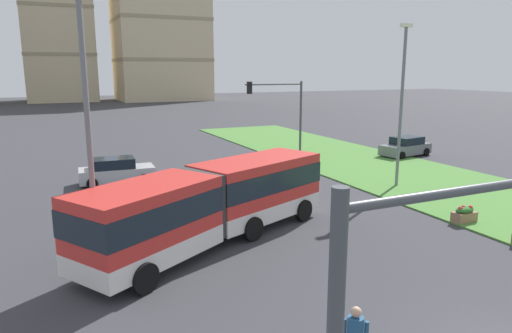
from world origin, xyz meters
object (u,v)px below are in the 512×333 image
traffic_light_near_left (449,333)px  streetlight_median (402,100)px  articulated_bus (212,203)px  car_silver_hatch (116,171)px  flower_planter_2 (464,214)px  traffic_light_far_right (283,109)px  apartment_tower_centre (160,22)px  car_grey_wagon (406,147)px  streetlight_left (88,126)px

traffic_light_near_left → streetlight_median: (15.06, 17.50, 1.09)m
articulated_bus → car_silver_hatch: bearing=99.7°
flower_planter_2 → traffic_light_far_right: 14.69m
car_silver_hatch → apartment_tower_centre: (22.55, 81.94, 17.17)m
car_grey_wagon → traffic_light_far_right: traffic_light_far_right is taller
streetlight_left → car_silver_hatch: bearing=79.1°
traffic_light_far_right → streetlight_median: 8.42m
traffic_light_far_right → apartment_tower_centre: bearing=82.2°
streetlight_left → flower_planter_2: bearing=-5.7°
car_silver_hatch → streetlight_left: streetlight_left is taller
car_silver_hatch → streetlight_left: bearing=-100.9°
articulated_bus → streetlight_left: bearing=-167.9°
streetlight_median → car_silver_hatch: bearing=152.6°
traffic_light_near_left → streetlight_median: 23.11m
streetlight_left → streetlight_median: bearing=16.0°
streetlight_left → car_grey_wagon: bearing=26.5°
traffic_light_far_right → streetlight_median: bearing=-63.6°
traffic_light_far_right → articulated_bus: bearing=-128.9°
articulated_bus → car_silver_hatch: (-2.02, 11.86, -0.90)m
articulated_bus → flower_planter_2: 11.48m
car_silver_hatch → traffic_light_near_left: (-0.00, -25.30, 3.28)m
articulated_bus → streetlight_median: streetlight_median is taller
traffic_light_near_left → streetlight_left: size_ratio=0.63×
streetlight_left → apartment_tower_centre: 98.84m
articulated_bus → flower_planter_2: bearing=-12.8°
articulated_bus → car_grey_wagon: 23.61m
car_grey_wagon → traffic_light_near_left: traffic_light_near_left is taller
streetlight_median → flower_planter_2: bearing=-106.1°
car_silver_hatch → car_grey_wagon: size_ratio=0.97×
traffic_light_near_left → streetlight_left: 12.77m
apartment_tower_centre → articulated_bus: bearing=-102.3°
car_grey_wagon → traffic_light_far_right: (-11.26, 0.00, 3.45)m
flower_planter_2 → traffic_light_far_right: size_ratio=0.18×
streetlight_left → apartment_tower_centre: apartment_tower_centre is taller
flower_planter_2 → traffic_light_near_left: 17.48m
car_silver_hatch → traffic_light_far_right: 11.85m
traffic_light_far_right → car_silver_hatch: bearing=178.5°
car_grey_wagon → traffic_light_far_right: bearing=180.0°
streetlight_left → streetlight_median: streetlight_median is taller
articulated_bus → traffic_light_far_right: 15.06m
flower_planter_2 → traffic_light_near_left: bearing=-140.3°
traffic_light_near_left → traffic_light_far_right: size_ratio=0.95×
apartment_tower_centre → streetlight_median: bearing=-94.8°
car_silver_hatch → flower_planter_2: bearing=-47.5°
traffic_light_far_right → streetlight_left: size_ratio=0.66×
flower_planter_2 → apartment_tower_centre: size_ratio=0.03×
streetlight_left → traffic_light_far_right: bearing=42.2°
streetlight_median → traffic_light_far_right: bearing=116.4°
articulated_bus → flower_planter_2: size_ratio=10.55×
car_grey_wagon → streetlight_median: streetlight_median is taller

